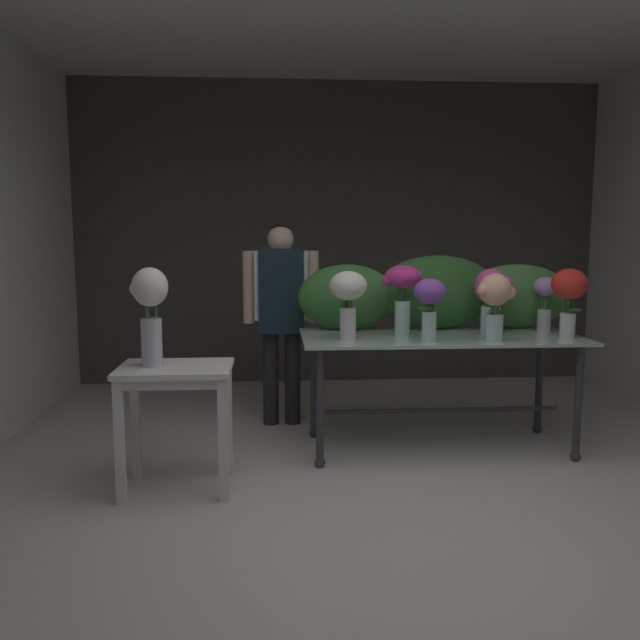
% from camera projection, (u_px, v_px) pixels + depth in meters
% --- Properties ---
extents(ground_plane, '(8.29, 8.29, 0.00)m').
position_uv_depth(ground_plane, '(362.00, 434.00, 4.89)').
color(ground_plane, beige).
extents(wall_back, '(5.27, 0.12, 2.95)m').
position_uv_depth(wall_back, '(338.00, 234.00, 6.56)').
color(wall_back, '#4C4742').
rests_on(wall_back, ground).
extents(ceiling_slab, '(5.39, 3.89, 0.12)m').
position_uv_depth(ceiling_slab, '(366.00, 9.00, 4.49)').
color(ceiling_slab, silver).
rests_on(ceiling_slab, wall_back).
extents(display_table_glass, '(1.88, 0.83, 0.80)m').
position_uv_depth(display_table_glass, '(439.00, 354.00, 4.48)').
color(display_table_glass, '#B6D2BE').
rests_on(display_table_glass, ground).
extents(side_table_white, '(0.64, 0.49, 0.73)m').
position_uv_depth(side_table_white, '(176.00, 386.00, 3.77)').
color(side_table_white, white).
rests_on(side_table_white, ground).
extents(florist, '(0.58, 0.24, 1.55)m').
position_uv_depth(florist, '(281.00, 303.00, 5.03)').
color(florist, '#232328').
rests_on(florist, ground).
extents(foliage_backdrop, '(1.99, 0.28, 0.53)m').
position_uv_depth(foliage_backdrop, '(436.00, 295.00, 4.72)').
color(foliage_backdrop, '#387033').
rests_on(foliage_backdrop, display_table_glass).
extents(vase_violet_roses, '(0.20, 0.20, 0.41)m').
position_uv_depth(vase_violet_roses, '(430.00, 301.00, 4.14)').
color(vase_violet_roses, silver).
rests_on(vase_violet_roses, display_table_glass).
extents(vase_ivory_stock, '(0.24, 0.24, 0.45)m').
position_uv_depth(vase_ivory_stock, '(348.00, 295.00, 4.22)').
color(vase_ivory_stock, silver).
rests_on(vase_ivory_stock, display_table_glass).
extents(vase_lilac_anemones, '(0.16, 0.16, 0.39)m').
position_uv_depth(vase_lilac_anemones, '(545.00, 299.00, 4.57)').
color(vase_lilac_anemones, silver).
rests_on(vase_lilac_anemones, display_table_glass).
extents(vase_scarlet_carnations, '(0.23, 0.23, 0.46)m').
position_uv_depth(vase_scarlet_carnations, '(569.00, 292.00, 4.31)').
color(vase_scarlet_carnations, silver).
rests_on(vase_scarlet_carnations, display_table_glass).
extents(vase_magenta_lilies, '(0.27, 0.25, 0.48)m').
position_uv_depth(vase_magenta_lilies, '(403.00, 289.00, 4.39)').
color(vase_magenta_lilies, silver).
rests_on(vase_magenta_lilies, display_table_glass).
extents(vase_peach_dahlias, '(0.26, 0.20, 0.44)m').
position_uv_depth(vase_peach_dahlias, '(495.00, 300.00, 4.18)').
color(vase_peach_dahlias, silver).
rests_on(vase_peach_dahlias, display_table_glass).
extents(vase_fuchsia_tulips, '(0.26, 0.23, 0.45)m').
position_uv_depth(vase_fuchsia_tulips, '(492.00, 295.00, 4.48)').
color(vase_fuchsia_tulips, silver).
rests_on(vase_fuchsia_tulips, display_table_glass).
extents(vase_white_roses_tall, '(0.22, 0.20, 0.56)m').
position_uv_depth(vase_white_roses_tall, '(150.00, 308.00, 3.70)').
color(vase_white_roses_tall, silver).
rests_on(vase_white_roses_tall, side_table_white).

